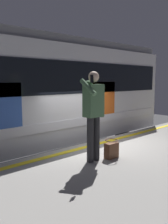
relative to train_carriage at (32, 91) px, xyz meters
The scene contains 8 objects.
ground_plane 3.21m from the train_carriage, 108.49° to the left, with size 26.31×26.31×0.00m, color #3D3D3F.
platform 4.59m from the train_carriage, 98.92° to the left, with size 17.54×4.37×1.13m, color gray.
safety_line 2.68m from the train_carriage, 106.14° to the left, with size 17.19×0.16×0.01m, color yellow.
track_rail_near 2.58m from the train_carriage, 132.24° to the left, with size 22.80×0.08×0.16m, color slate.
track_rail_far 2.59m from the train_carriage, 131.75° to the right, with size 22.80×0.08×0.16m, color slate.
train_carriage is the anchor object (origin of this frame).
passenger 3.11m from the train_carriage, 82.39° to the left, with size 0.57×0.55×1.85m.
handbag 3.42m from the train_carriage, 90.15° to the left, with size 0.32×0.29×0.40m.
Camera 1 is at (4.50, 4.56, 2.81)m, focal length 38.43 mm.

